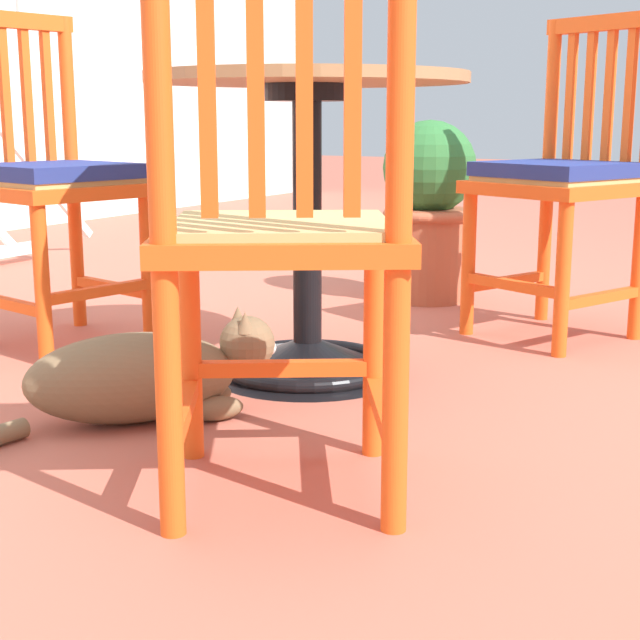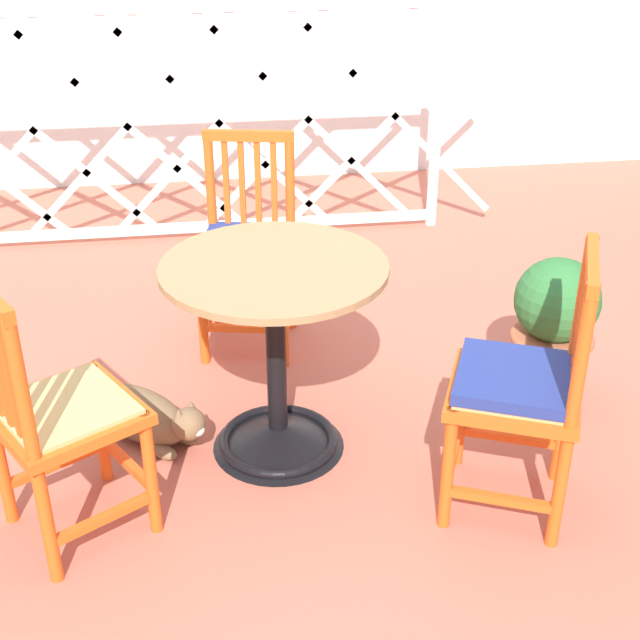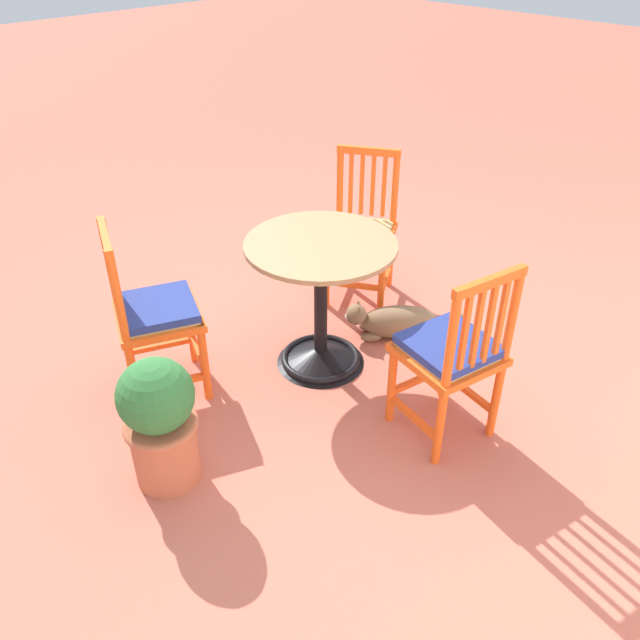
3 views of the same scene
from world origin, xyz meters
name	(u,v)px [view 2 (image 2 of 3)]	position (x,y,z in m)	size (l,w,h in m)	color
ground_plane	(317,479)	(0.00, 0.00, 0.00)	(24.00, 24.00, 0.00)	#BC604C
lattice_fence_panel	(174,124)	(-0.45, 2.23, 0.65)	(3.57, 0.06, 1.30)	white
cafe_table	(277,380)	(-0.11, 0.21, 0.28)	(0.76, 0.76, 0.73)	black
orange_chair_tucked_in	(522,389)	(0.61, -0.21, 0.45)	(0.53, 0.53, 0.91)	#EA5619
orange_chair_at_corner	(247,249)	(-0.15, 1.00, 0.45)	(0.48, 0.48, 0.91)	#EA5619
orange_chair_facing_out	(57,417)	(-0.80, -0.14, 0.43)	(0.55, 0.55, 0.91)	#EA5619
tabby_cat	(146,417)	(-0.59, 0.32, 0.10)	(0.66, 0.45, 0.23)	brown
terracotta_planter	(553,331)	(0.95, 0.33, 0.33)	(0.32, 0.32, 0.62)	#B25B3D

